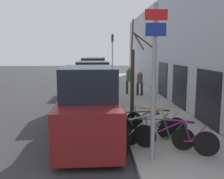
{
  "coord_description": "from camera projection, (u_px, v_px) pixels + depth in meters",
  "views": [
    {
      "loc": [
        0.02,
        -2.19,
        2.96
      ],
      "look_at": [
        0.54,
        6.25,
        1.68
      ],
      "focal_mm": 40.0,
      "sensor_mm": 36.0,
      "label": 1
    }
  ],
  "objects": [
    {
      "name": "bicycle_4",
      "position": [
        155.0,
        122.0,
        8.67
      ],
      "size": [
        1.89,
        1.19,
        0.89
      ],
      "rotation": [
        0.0,
        0.0,
        1.02
      ],
      "color": "black",
      "rests_on": "sidewalk_curb"
    },
    {
      "name": "street_tree",
      "position": [
        133.0,
        78.0,
        9.9
      ],
      "size": [
        0.96,
        0.96,
        4.07
      ],
      "color": "#3D2D23",
      "rests_on": "sidewalk_curb"
    },
    {
      "name": "parked_car_3",
      "position": [
        96.0,
        71.0,
        25.0
      ],
      "size": [
        2.09,
        4.61,
        2.41
      ],
      "rotation": [
        0.0,
        0.0,
        0.02
      ],
      "color": "#B2B7BC",
      "rests_on": "ground"
    },
    {
      "name": "bicycle_2",
      "position": [
        146.0,
        131.0,
        7.74
      ],
      "size": [
        2.1,
        1.26,
        0.91
      ],
      "rotation": [
        0.0,
        0.0,
        2.11
      ],
      "color": "black",
      "rests_on": "sidewalk_curb"
    },
    {
      "name": "bicycle_0",
      "position": [
        174.0,
        138.0,
        7.03
      ],
      "size": [
        2.18,
        1.04,
        0.95
      ],
      "rotation": [
        0.0,
        0.0,
        1.13
      ],
      "color": "black",
      "rests_on": "sidewalk_curb"
    },
    {
      "name": "parked_car_1",
      "position": [
        92.0,
        86.0,
        13.74
      ],
      "size": [
        2.26,
        4.53,
        2.44
      ],
      "rotation": [
        0.0,
        0.0,
        0.05
      ],
      "color": "#51565B",
      "rests_on": "ground"
    },
    {
      "name": "pedestrian_near",
      "position": [
        129.0,
        79.0,
        16.57
      ],
      "size": [
        0.47,
        0.4,
        1.81
      ],
      "rotation": [
        0.0,
        0.0,
        3.11
      ],
      "color": "#333338",
      "rests_on": "sidewalk_curb"
    },
    {
      "name": "bicycle_3",
      "position": [
        142.0,
        127.0,
        8.11
      ],
      "size": [
        2.3,
        0.44,
        0.93
      ],
      "rotation": [
        0.0,
        0.0,
        1.46
      ],
      "color": "black",
      "rests_on": "sidewalk_curb"
    },
    {
      "name": "sidewalk_curb",
      "position": [
        136.0,
        96.0,
        16.57
      ],
      "size": [
        3.2,
        32.0,
        0.15
      ],
      "color": "#9E9B93",
      "rests_on": "ground"
    },
    {
      "name": "traffic_light",
      "position": [
        112.0,
        51.0,
        23.43
      ],
      "size": [
        0.2,
        0.3,
        4.5
      ],
      "color": "#939399",
      "rests_on": "sidewalk_curb"
    },
    {
      "name": "bicycle_1",
      "position": [
        156.0,
        135.0,
        7.33
      ],
      "size": [
        2.12,
        0.76,
        0.91
      ],
      "rotation": [
        0.0,
        0.0,
        1.26
      ],
      "color": "black",
      "rests_on": "sidewalk_curb"
    },
    {
      "name": "pedestrian_far",
      "position": [
        140.0,
        81.0,
        16.11
      ],
      "size": [
        0.42,
        0.36,
        1.6
      ],
      "rotation": [
        0.0,
        0.0,
        3.11
      ],
      "color": "#1E2338",
      "rests_on": "sidewalk_curb"
    },
    {
      "name": "parked_car_2",
      "position": [
        93.0,
        75.0,
        19.75
      ],
      "size": [
        2.13,
        4.75,
        2.48
      ],
      "rotation": [
        0.0,
        0.0,
        -0.02
      ],
      "color": "silver",
      "rests_on": "ground"
    },
    {
      "name": "parked_car_0",
      "position": [
        90.0,
        108.0,
        8.2
      ],
      "size": [
        2.11,
        4.76,
        2.49
      ],
      "rotation": [
        0.0,
        0.0,
        0.01
      ],
      "color": "maroon",
      "rests_on": "ground"
    },
    {
      "name": "ground_plane",
      "position": [
        97.0,
        106.0,
        13.66
      ],
      "size": [
        80.0,
        80.0,
        0.0
      ],
      "primitive_type": "plane",
      "color": "#333335"
    },
    {
      "name": "building_facade",
      "position": [
        163.0,
        48.0,
        16.13
      ],
      "size": [
        0.23,
        32.0,
        6.5
      ],
      "color": "#B2B7C1",
      "rests_on": "ground"
    },
    {
      "name": "signpost",
      "position": [
        154.0,
        79.0,
        6.22
      ],
      "size": [
        0.55,
        0.13,
        3.96
      ],
      "color": "#939399",
      "rests_on": "sidewalk_curb"
    }
  ]
}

